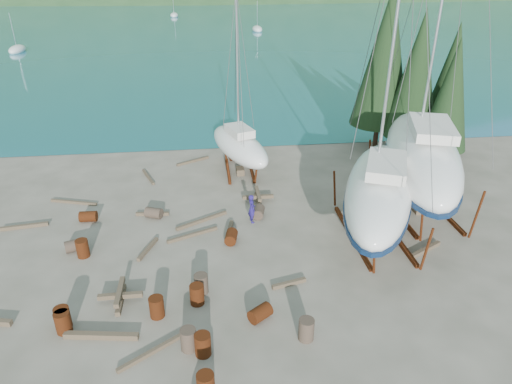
{
  "coord_description": "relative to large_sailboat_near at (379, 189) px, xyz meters",
  "views": [
    {
      "loc": [
        -1.66,
        -17.0,
        12.4
      ],
      "look_at": [
        0.69,
        3.0,
        2.27
      ],
      "focal_mm": 32.0,
      "sensor_mm": 36.0,
      "label": 1
    }
  ],
  "objects": [
    {
      "name": "ground",
      "position": [
        -6.51,
        -1.83,
        -2.69
      ],
      "size": [
        600.0,
        600.0,
        0.0
      ],
      "primitive_type": "plane",
      "color": "#5B5648",
      "rests_on": "ground"
    },
    {
      "name": "cypress_near_right",
      "position": [
        5.99,
        10.17,
        3.1
      ],
      "size": [
        3.6,
        3.6,
        10.0
      ],
      "color": "black",
      "rests_on": "ground"
    },
    {
      "name": "cypress_mid_right",
      "position": [
        7.49,
        8.17,
        2.23
      ],
      "size": [
        3.06,
        3.06,
        8.5
      ],
      "color": "black",
      "rests_on": "ground"
    },
    {
      "name": "cypress_back_left",
      "position": [
        4.49,
        12.17,
        3.97
      ],
      "size": [
        4.14,
        4.14,
        11.5
      ],
      "color": "black",
      "rests_on": "ground"
    },
    {
      "name": "cypress_far_right",
      "position": [
        8.99,
        11.17,
        2.52
      ],
      "size": [
        3.24,
        3.24,
        9.0
      ],
      "color": "black",
      "rests_on": "ground"
    },
    {
      "name": "moored_boat_left",
      "position": [
        -36.51,
        58.17,
        -2.3
      ],
      "size": [
        2.0,
        5.0,
        6.05
      ],
      "color": "white",
      "rests_on": "ground"
    },
    {
      "name": "moored_boat_mid",
      "position": [
        3.49,
        78.17,
        -2.3
      ],
      "size": [
        2.0,
        5.0,
        6.05
      ],
      "color": "white",
      "rests_on": "ground"
    },
    {
      "name": "moored_boat_far",
      "position": [
        -14.51,
        108.17,
        -2.3
      ],
      "size": [
        2.0,
        5.0,
        6.05
      ],
      "color": "white",
      "rests_on": "ground"
    },
    {
      "name": "large_sailboat_near",
      "position": [
        0.0,
        0.0,
        0.0
      ],
      "size": [
        6.96,
        10.94,
        16.67
      ],
      "rotation": [
        0.0,
        0.0,
        -0.4
      ],
      "color": "white",
      "rests_on": "ground"
    },
    {
      "name": "large_sailboat_far",
      "position": [
        3.37,
        2.81,
        0.51
      ],
      "size": [
        7.22,
        12.93,
        19.63
      ],
      "rotation": [
        0.0,
        0.0,
        -0.31
      ],
      "color": "white",
      "rests_on": "ground"
    },
    {
      "name": "small_sailboat_shore",
      "position": [
        -6.01,
        8.78,
        -0.83
      ],
      "size": [
        4.43,
        7.39,
        11.28
      ],
      "rotation": [
        0.0,
        0.0,
        0.34
      ],
      "color": "white",
      "rests_on": "ground"
    },
    {
      "name": "worker",
      "position": [
        -5.93,
        2.18,
        -1.89
      ],
      "size": [
        0.5,
        0.65,
        1.6
      ],
      "primitive_type": "imported",
      "rotation": [
        0.0,
        0.0,
        1.79
      ],
      "color": "navy",
      "rests_on": "ground"
    },
    {
      "name": "drum_0",
      "position": [
        -13.88,
        -4.84,
        -2.25
      ],
      "size": [
        0.58,
        0.58,
        0.88
      ],
      "primitive_type": "cylinder",
      "color": "#5B280F",
      "rests_on": "ground"
    },
    {
      "name": "drum_2",
      "position": [
        -14.61,
        3.24,
        -2.4
      ],
      "size": [
        0.9,
        0.61,
        0.58
      ],
      "primitive_type": "cylinder",
      "rotation": [
        1.57,
        0.0,
        1.53
      ],
      "color": "#5B280F",
      "rests_on": "ground"
    },
    {
      "name": "drum_3",
      "position": [
        -8.64,
        -6.83,
        -2.25
      ],
      "size": [
        0.58,
        0.58,
        0.88
      ],
      "primitive_type": "cylinder",
      "color": "#5B280F",
      "rests_on": "ground"
    },
    {
      "name": "drum_4",
      "position": [
        -6.12,
        10.88,
        -2.4
      ],
      "size": [
        1.01,
        0.82,
        0.58
      ],
      "primitive_type": "cylinder",
      "rotation": [
        1.57,
        0.0,
        1.88
      ],
      "color": "#5B280F",
      "rests_on": "ground"
    },
    {
      "name": "drum_5",
      "position": [
        -8.67,
        -3.41,
        -2.25
      ],
      "size": [
        0.58,
        0.58,
        0.88
      ],
      "primitive_type": "cylinder",
      "color": "#2D2823",
      "rests_on": "ground"
    },
    {
      "name": "drum_6",
      "position": [
        -7.16,
        0.32,
        -2.4
      ],
      "size": [
        0.74,
        0.98,
        0.58
      ],
      "primitive_type": "cylinder",
      "rotation": [
        1.57,
        0.0,
        -0.2
      ],
      "color": "#5B280F",
      "rests_on": "ground"
    },
    {
      "name": "drum_8",
      "position": [
        -14.17,
        -0.1,
        -2.25
      ],
      "size": [
        0.58,
        0.58,
        0.88
      ],
      "primitive_type": "cylinder",
      "color": "#5B280F",
      "rests_on": "ground"
    },
    {
      "name": "drum_9",
      "position": [
        -11.17,
        3.24,
        -2.4
      ],
      "size": [
        1.03,
        0.87,
        0.58
      ],
      "primitive_type": "cylinder",
      "rotation": [
        1.57,
        0.0,
        1.19
      ],
      "color": "#2D2823",
      "rests_on": "ground"
    },
    {
      "name": "drum_10",
      "position": [
        -8.84,
        -4.08,
        -2.25
      ],
      "size": [
        0.58,
        0.58,
        0.88
      ],
      "primitive_type": "cylinder",
      "color": "#5B280F",
      "rests_on": "ground"
    },
    {
      "name": "drum_11",
      "position": [
        -5.5,
        2.67,
        -2.4
      ],
      "size": [
        0.78,
        1.0,
        0.58
      ],
      "primitive_type": "cylinder",
      "rotation": [
        1.57,
        0.0,
        2.89
      ],
      "color": "#2D2823",
      "rests_on": "ground"
    },
    {
      "name": "drum_12",
      "position": [
        -6.42,
        -5.3,
        -2.4
      ],
      "size": [
        1.05,
        0.98,
        0.58
      ],
      "primitive_type": "cylinder",
      "rotation": [
        1.57,
        0.0,
        2.19
      ],
      "color": "#5B280F",
      "rests_on": "ground"
    },
    {
      "name": "drum_13",
      "position": [
        -13.81,
        -5.1,
        -2.25
      ],
      "size": [
        0.58,
        0.58,
        0.88
      ],
      "primitive_type": "cylinder",
      "color": "#5B280F",
      "rests_on": "ground"
    },
    {
      "name": "drum_14",
      "position": [
        -10.4,
        -4.66,
        -2.25
      ],
      "size": [
        0.58,
        0.58,
        0.88
      ],
      "primitive_type": "cylinder",
      "color": "#5B280F",
      "rests_on": "ground"
    },
    {
      "name": "drum_15",
      "position": [
        -14.68,
        0.43,
        -2.4
      ],
      "size": [
        1.02,
        0.84,
        0.58
      ],
      "primitive_type": "cylinder",
      "rotation": [
        1.57,
        0.0,
        1.91
      ],
      "color": "#2D2823",
      "rests_on": "ground"
    },
    {
      "name": "drum_16",
      "position": [
        -9.15,
        -6.52,
        -2.25
      ],
      "size": [
        0.58,
        0.58,
        0.88
      ],
      "primitive_type": "cylinder",
      "color": "#2D2823",
      "rests_on": "ground"
    },
    {
      "name": "drum_17",
      "position": [
        -4.88,
        -6.53,
        -2.25
      ],
      "size": [
        0.58,
        0.58,
        0.88
      ],
      "primitive_type": "cylinder",
      "color": "#2D2823",
      "rests_on": "ground"
    },
    {
      "name": "timber_0",
      "position": [
        -11.97,
        8.5,
        -2.62
      ],
      "size": [
        0.99,
        2.31,
        0.14
      ],
      "primitive_type": "cube",
      "rotation": [
        0.0,
        0.0,
        0.36
      ],
      "color": "brown",
      "rests_on": "ground"
    },
    {
      "name": "timber_1",
      "position": [
        2.05,
        -1.61,
        -2.59
      ],
      "size": [
        1.95,
        1.19,
        0.19
      ],
      "primitive_type": "cube",
      "rotation": [
        0.0,
        0.0,
        2.07
      ],
      "color": "brown",
      "rests_on": "ground"
    },
    {
      "name": "timber_2",
      "position": [
        -17.82,
        2.93,
        -2.59
      ],
      "size": [
        2.34,
        0.5,
        0.19
      ],
      "primitive_type": "cube",
      "rotation": [
        0.0,
        0.0,
        1.7
      ],
      "color": "brown",
      "rests_on": "ground"
    },
    {
      "name": "timber_3",
      "position": [
        -10.41,
        -6.56,
        -2.61
      ],
      "size": [
        2.4,
        1.69,
        0.15
      ],
      "primitive_type": "cube",
      "rotation": [
        0.0,
        0.0,
        2.17
      ],
      "color": "brown",
      "rests_on": "ground"
    },
    {
      "name": "timber_4",
      "position": [
        -11.28,
        3.51,
        -2.6
      ],
      "size": [
        1.82,
        0.34,
        0.17
      ],
      "primitive_type": "cube",
      "rotation": [
        0.0,
        0.0,
        1.48
      ],
      "color": "brown",
      "rests_on": "ground"
    },
    {
      "name": "timber_7",
      "position": [
        -4.92,
        -3.37,
        -2.6
      ],
      "size": [
        1.56,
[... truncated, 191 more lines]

